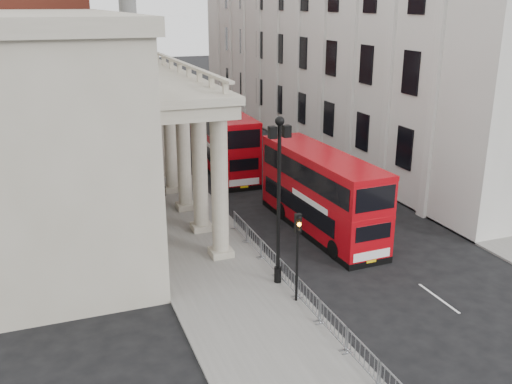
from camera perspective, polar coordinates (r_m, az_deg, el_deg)
ground at (r=25.82m, az=6.94°, el=-12.76°), size 260.00×260.00×0.00m
sidewalk_west at (r=51.75m, az=-11.50°, el=3.20°), size 6.00×140.00×0.12m
sidewalk_east at (r=56.56m, az=5.24°, el=4.79°), size 3.00×140.00×0.12m
kerb at (r=52.26m, az=-8.31°, el=3.54°), size 0.20×140.00×0.14m
portico_building at (r=38.16m, az=-20.22°, el=6.24°), size 9.00×28.00×12.00m
brick_building at (r=67.49m, az=-21.29°, el=15.26°), size 9.00×32.00×22.00m
west_building_far at (r=99.51m, az=-21.31°, el=15.31°), size 9.00×30.00×20.00m
east_building at (r=57.91m, az=7.06°, el=17.48°), size 8.00×55.00×25.00m
lamp_post_south at (r=26.82m, az=2.30°, el=0.16°), size 1.05×0.44×8.32m
lamp_post_mid at (r=41.55m, az=-6.32°, el=6.64°), size 1.05×0.44×8.32m
lamp_post_north at (r=56.96m, az=-10.43°, el=9.64°), size 1.05×0.44×8.32m
traffic_light at (r=25.78m, az=4.19°, el=-4.95°), size 0.28×0.33×4.30m
crowd_barriers at (r=27.08m, az=4.15°, el=-9.45°), size 0.50×18.75×1.10m
bus_near at (r=34.49m, az=6.49°, el=0.12°), size 3.19×11.41×4.88m
bus_far at (r=46.94m, az=-3.37°, el=5.24°), size 3.17×11.77×5.05m
pedestrian_a at (r=39.53m, az=-9.43°, el=0.00°), size 0.71×0.53×1.75m
pedestrian_b at (r=42.16m, az=-9.67°, el=1.06°), size 0.93×0.82×1.61m
pedestrian_c at (r=43.42m, az=-10.36°, el=1.49°), size 0.81×0.59×1.54m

